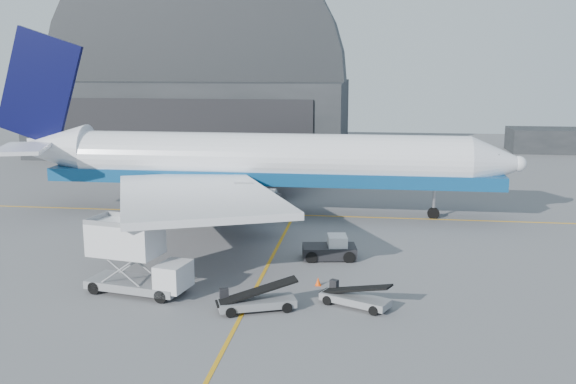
# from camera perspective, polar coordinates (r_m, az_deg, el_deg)

# --- Properties ---
(ground) EXTENTS (200.00, 200.00, 0.00)m
(ground) POSITION_cam_1_polar(r_m,az_deg,el_deg) (45.34, -2.55, -7.91)
(ground) COLOR #565659
(ground) RESTS_ON ground
(taxi_lines) EXTENTS (80.00, 42.12, 0.02)m
(taxi_lines) POSITION_cam_1_polar(r_m,az_deg,el_deg) (57.29, -0.34, -3.74)
(taxi_lines) COLOR orange
(taxi_lines) RESTS_ON ground
(hangar) EXTENTS (50.00, 28.30, 28.00)m
(hangar) POSITION_cam_1_polar(r_m,az_deg,el_deg) (111.20, -8.01, 8.50)
(hangar) COLOR black
(hangar) RESTS_ON ground
(distant_bldg_a) EXTENTS (14.00, 8.00, 4.00)m
(distant_bldg_a) POSITION_cam_1_polar(r_m,az_deg,el_deg) (119.05, 22.30, 3.33)
(distant_bldg_a) COLOR black
(distant_bldg_a) RESTS_ON ground
(airliner) EXTENTS (53.63, 52.00, 18.82)m
(airliner) POSITION_cam_1_polar(r_m,az_deg,el_deg) (64.47, -3.40, 2.72)
(airliner) COLOR white
(airliner) RESTS_ON ground
(catering_truck) EXTENTS (7.27, 3.83, 4.75)m
(catering_truck) POSITION_cam_1_polar(r_m,az_deg,el_deg) (43.57, -13.50, -5.70)
(catering_truck) COLOR gray
(catering_truck) RESTS_ON ground
(pushback_tug) EXTENTS (4.40, 2.96, 1.90)m
(pushback_tug) POSITION_cam_1_polar(r_m,az_deg,el_deg) (50.21, 3.83, -5.13)
(pushback_tug) COLOR black
(pushback_tug) RESTS_ON ground
(belt_loader_a) EXTENTS (5.11, 3.17, 1.93)m
(belt_loader_a) POSITION_cam_1_polar(r_m,az_deg,el_deg) (40.05, -2.88, -9.67)
(belt_loader_a) COLOR gray
(belt_loader_a) RESTS_ON ground
(belt_loader_b) EXTENTS (4.66, 3.21, 1.78)m
(belt_loader_b) POSITION_cam_1_polar(r_m,az_deg,el_deg) (40.89, 5.93, -9.33)
(belt_loader_b) COLOR gray
(belt_loader_b) RESTS_ON ground
(traffic_cone) EXTENTS (0.40, 0.40, 0.57)m
(traffic_cone) POSITION_cam_1_polar(r_m,az_deg,el_deg) (44.40, 2.70, -7.96)
(traffic_cone) COLOR #FF4908
(traffic_cone) RESTS_ON ground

